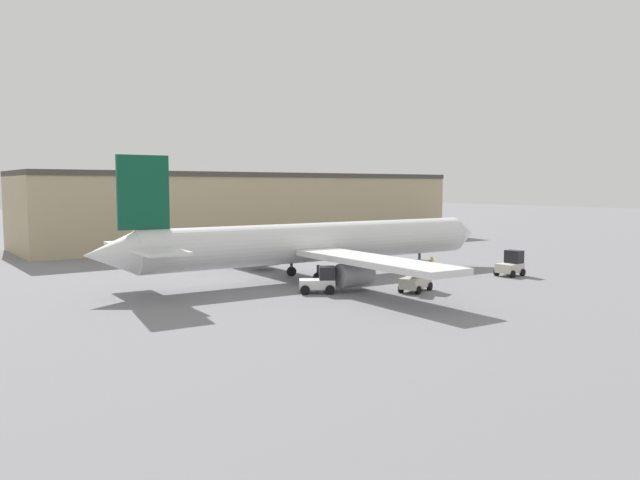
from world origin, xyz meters
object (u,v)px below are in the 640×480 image
at_px(airplane, 311,243).
at_px(belt_loader_truck, 417,277).
at_px(baggage_tug, 320,281).
at_px(pushback_tug, 511,265).
at_px(ground_crew_worker, 432,265).

xyz_separation_m(airplane, belt_loader_truck, (3.16, -10.72, -2.19)).
relative_size(baggage_tug, pushback_tug, 1.24).
xyz_separation_m(ground_crew_worker, baggage_tug, (-15.01, -2.15, 0.05)).
bearing_deg(belt_loader_truck, ground_crew_worker, 15.74).
bearing_deg(belt_loader_truck, pushback_tug, -17.19).
bearing_deg(ground_crew_worker, airplane, -75.20).
height_order(baggage_tug, belt_loader_truck, belt_loader_truck).
relative_size(airplane, belt_loader_truck, 11.44).
distance_m(airplane, pushback_tug, 19.51).
relative_size(belt_loader_truck, pushback_tug, 1.38).
xyz_separation_m(baggage_tug, pushback_tug, (20.68, -2.86, 0.09)).
distance_m(airplane, baggage_tug, 8.26).
bearing_deg(airplane, pushback_tug, -27.44).
bearing_deg(ground_crew_worker, pushback_tug, 86.52).
distance_m(baggage_tug, belt_loader_truck, 8.06).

